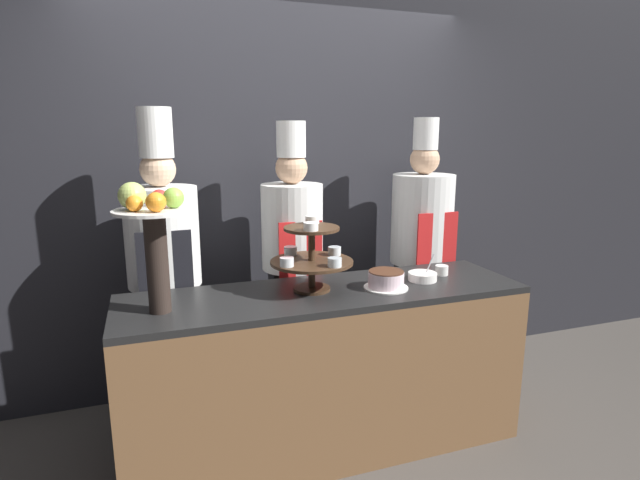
{
  "coord_description": "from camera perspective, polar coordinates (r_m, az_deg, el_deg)",
  "views": [
    {
      "loc": [
        -0.85,
        -2.04,
        1.71
      ],
      "look_at": [
        0.0,
        0.4,
        1.15
      ],
      "focal_mm": 28.0,
      "sensor_mm": 36.0,
      "label": 1
    }
  ],
  "objects": [
    {
      "name": "fruit_pedestal",
      "position": [
        2.34,
        -18.55,
        1.17
      ],
      "size": [
        0.36,
        0.36,
        0.6
      ],
      "color": "#2D231E",
      "rests_on": "buffet_counter"
    },
    {
      "name": "chef_center_left",
      "position": [
        3.05,
        -3.15,
        -1.69
      ],
      "size": [
        0.37,
        0.37,
        1.77
      ],
      "color": "#28282D",
      "rests_on": "ground_plane"
    },
    {
      "name": "chef_center_right",
      "position": [
        3.39,
        11.48,
        -0.45
      ],
      "size": [
        0.4,
        0.4,
        1.8
      ],
      "color": "#28282D",
      "rests_on": "ground_plane"
    },
    {
      "name": "wall_back",
      "position": [
        3.35,
        -4.45,
        6.89
      ],
      "size": [
        10.0,
        0.06,
        2.8
      ],
      "color": "#232328",
      "rests_on": "ground_plane"
    },
    {
      "name": "cup_white",
      "position": [
        2.98,
        13.73,
        -3.37
      ],
      "size": [
        0.07,
        0.07,
        0.06
      ],
      "color": "white",
      "rests_on": "buffet_counter"
    },
    {
      "name": "cake_round",
      "position": [
        2.66,
        7.56,
        -4.55
      ],
      "size": [
        0.24,
        0.24,
        0.1
      ],
      "color": "white",
      "rests_on": "buffet_counter"
    },
    {
      "name": "tiered_stand",
      "position": [
        2.57,
        -0.95,
        -1.66
      ],
      "size": [
        0.43,
        0.43,
        0.38
      ],
      "color": "#3D2819",
      "rests_on": "buffet_counter"
    },
    {
      "name": "serving_bowl_near",
      "position": [
        2.84,
        11.63,
        -4.1
      ],
      "size": [
        0.16,
        0.16,
        0.15
      ],
      "color": "white",
      "rests_on": "buffet_counter"
    },
    {
      "name": "chef_left",
      "position": [
        2.93,
        -17.36,
        -2.64
      ],
      "size": [
        0.4,
        0.4,
        1.84
      ],
      "color": "#28282D",
      "rests_on": "ground_plane"
    },
    {
      "name": "buffet_counter",
      "position": [
        2.79,
        0.7,
        -14.62
      ],
      "size": [
        2.12,
        0.59,
        0.9
      ],
      "color": "brown",
      "rests_on": "ground_plane"
    },
    {
      "name": "ground_plane",
      "position": [
        2.8,
        2.95,
        -25.49
      ],
      "size": [
        14.0,
        14.0,
        0.0
      ],
      "primitive_type": "plane",
      "color": "#47423D"
    }
  ]
}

